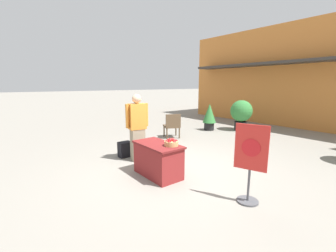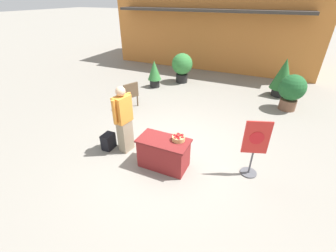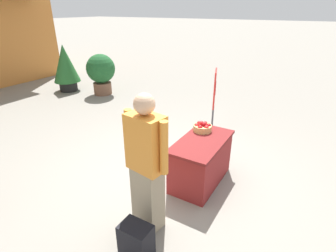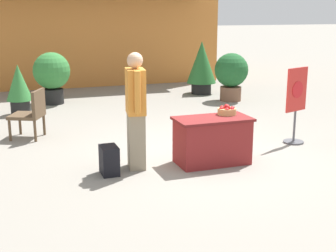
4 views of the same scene
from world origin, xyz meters
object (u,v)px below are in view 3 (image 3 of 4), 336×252
(potted_plant_near_left, at_px, (65,66))
(backpack, at_px, (136,241))
(display_table, at_px, (201,161))
(potted_plant_far_left, at_px, (101,71))
(poster_board, at_px, (214,100))
(person_visitor, at_px, (147,165))
(apple_basket, at_px, (203,127))

(potted_plant_near_left, bearing_deg, backpack, -124.39)
(display_table, relative_size, potted_plant_far_left, 0.94)
(poster_board, relative_size, potted_plant_near_left, 0.91)
(poster_board, bearing_deg, display_table, -92.85)
(potted_plant_near_left, bearing_deg, person_visitor, -121.90)
(potted_plant_far_left, relative_size, potted_plant_near_left, 0.84)
(display_table, bearing_deg, poster_board, 16.61)
(display_table, bearing_deg, potted_plant_far_left, 59.98)
(apple_basket, height_order, backpack, apple_basket)
(apple_basket, distance_m, backpack, 2.00)
(display_table, bearing_deg, person_visitor, 171.25)
(poster_board, xyz_separation_m, potted_plant_far_left, (0.77, 3.99, -0.00))
(apple_basket, xyz_separation_m, backpack, (-1.91, -0.10, -0.58))
(display_table, relative_size, poster_board, 0.86)
(person_visitor, height_order, backpack, person_visitor)
(display_table, bearing_deg, apple_basket, 23.48)
(apple_basket, xyz_separation_m, potted_plant_near_left, (2.02, 5.63, 0.02))
(potted_plant_near_left, bearing_deg, poster_board, -95.06)
(apple_basket, relative_size, potted_plant_far_left, 0.23)
(person_visitor, bearing_deg, backpack, -152.79)
(person_visitor, xyz_separation_m, poster_board, (3.02, 0.38, -0.17))
(person_visitor, xyz_separation_m, backpack, (-0.45, -0.15, -0.67))
(display_table, relative_size, backpack, 2.76)
(person_visitor, bearing_deg, poster_board, 15.85)
(display_table, relative_size, potted_plant_near_left, 0.79)
(apple_basket, xyz_separation_m, poster_board, (1.56, 0.42, -0.07))
(display_table, xyz_separation_m, poster_board, (1.86, 0.55, 0.36))
(potted_plant_near_left, bearing_deg, apple_basket, -109.70)
(apple_basket, bearing_deg, potted_plant_far_left, 62.23)
(person_visitor, bearing_deg, potted_plant_far_left, 57.82)
(poster_board, height_order, potted_plant_far_left, poster_board)
(potted_plant_far_left, height_order, potted_plant_near_left, potted_plant_near_left)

